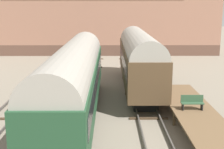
# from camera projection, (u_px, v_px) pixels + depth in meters

# --- Properties ---
(ground_plane) EXTENTS (200.00, 200.00, 0.00)m
(ground_plane) POSITION_uv_depth(u_px,v_px,m) (70.00, 138.00, 17.80)
(ground_plane) COLOR slate
(track_middle) EXTENTS (2.60, 60.00, 0.26)m
(track_middle) POSITION_uv_depth(u_px,v_px,m) (70.00, 136.00, 17.77)
(track_middle) COLOR #4C4742
(track_middle) RESTS_ON ground
(track_right) EXTENTS (2.60, 60.00, 0.26)m
(track_right) POSITION_uv_depth(u_px,v_px,m) (155.00, 135.00, 17.80)
(track_right) COLOR #4C4742
(track_right) RESTS_ON ground
(train_car_brown) EXTENTS (2.90, 15.86, 5.20)m
(train_car_brown) POSITION_uv_depth(u_px,v_px,m) (139.00, 57.00, 27.69)
(train_car_brown) COLOR black
(train_car_brown) RESTS_ON ground
(train_car_green) EXTENTS (2.89, 18.55, 5.08)m
(train_car_green) POSITION_uv_depth(u_px,v_px,m) (75.00, 77.00, 20.13)
(train_car_green) COLOR black
(train_car_green) RESTS_ON ground
(station_platform) EXTENTS (2.67, 12.59, 1.05)m
(station_platform) POSITION_uv_depth(u_px,v_px,m) (194.00, 111.00, 19.49)
(station_platform) COLOR brown
(station_platform) RESTS_ON ground
(bench) EXTENTS (1.40, 0.40, 0.91)m
(bench) POSITION_uv_depth(u_px,v_px,m) (192.00, 102.00, 19.37)
(bench) COLOR #2D4C33
(bench) RESTS_ON station_platform
(person_worker) EXTENTS (0.32, 0.32, 1.83)m
(person_worker) POSITION_uv_depth(u_px,v_px,m) (11.00, 130.00, 16.09)
(person_worker) COLOR #282833
(person_worker) RESTS_ON ground
(warehouse_building) EXTENTS (38.64, 12.30, 16.29)m
(warehouse_building) POSITION_uv_depth(u_px,v_px,m) (94.00, 1.00, 51.33)
(warehouse_building) COLOR brown
(warehouse_building) RESTS_ON ground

